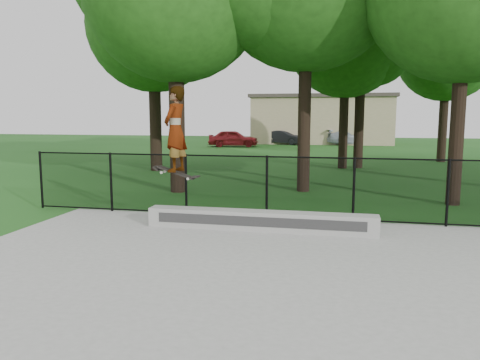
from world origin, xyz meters
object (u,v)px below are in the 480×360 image
(grind_ledge, at_px, (260,221))
(car_c, at_px, (353,137))
(car_b, at_px, (285,138))
(car_a, at_px, (233,138))
(skater_airborne, at_px, (175,131))

(grind_ledge, distance_m, car_c, 31.28)
(car_b, bearing_deg, grind_ledge, -149.50)
(car_b, height_order, car_c, car_c)
(car_c, bearing_deg, car_b, 77.32)
(car_a, distance_m, skater_airborne, 27.21)
(car_a, bearing_deg, car_b, -51.93)
(car_a, xyz_separation_m, car_c, (9.36, 4.48, 0.01))
(grind_ledge, xyz_separation_m, car_b, (-3.07, 30.46, 0.33))
(car_b, distance_m, car_c, 5.74)
(car_c, bearing_deg, car_a, 95.78)
(car_c, height_order, skater_airborne, skater_airborne)
(car_c, bearing_deg, skater_airborne, 152.04)
(car_b, distance_m, skater_airborne, 30.56)
(car_b, bearing_deg, car_a, 160.57)
(car_a, xyz_separation_m, skater_airborne, (4.88, -26.72, 1.50))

